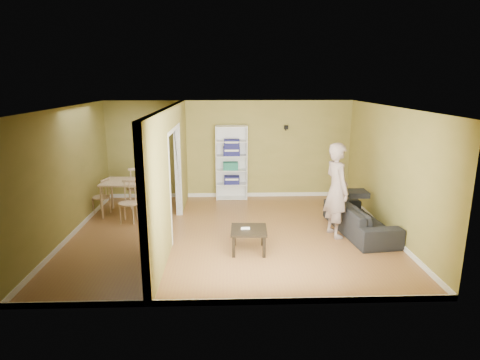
% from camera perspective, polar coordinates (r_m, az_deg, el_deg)
% --- Properties ---
extents(room_shell, '(6.50, 6.50, 6.50)m').
position_cam_1_polar(room_shell, '(8.05, -1.38, 1.03)').
color(room_shell, olive).
rests_on(room_shell, ground).
extents(partition, '(0.22, 5.50, 2.60)m').
position_cam_1_polar(partition, '(8.12, -9.87, 0.95)').
color(partition, '#9C8E45').
rests_on(partition, ground).
extents(wall_speaker, '(0.10, 0.10, 0.10)m').
position_cam_1_polar(wall_speaker, '(10.71, 6.57, 7.45)').
color(wall_speaker, black).
rests_on(wall_speaker, room_shell).
extents(sofa, '(2.22, 1.15, 0.81)m').
position_cam_1_polar(sofa, '(8.73, 16.74, -4.63)').
color(sofa, black).
rests_on(sofa, ground).
extents(person, '(0.95, 0.81, 2.26)m').
position_cam_1_polar(person, '(8.23, 13.64, -0.28)').
color(person, slate).
rests_on(person, ground).
extents(bookshelf, '(0.83, 0.36, 1.96)m').
position_cam_1_polar(bookshelf, '(10.66, -1.22, 2.50)').
color(bookshelf, white).
rests_on(bookshelf, ground).
extents(paper_box_navy_a, '(0.41, 0.26, 0.21)m').
position_cam_1_polar(paper_box_navy_a, '(10.71, -1.17, 0.02)').
color(paper_box_navy_a, '#171F4D').
rests_on(paper_box_navy_a, bookshelf).
extents(paper_box_teal, '(0.39, 0.25, 0.20)m').
position_cam_1_polar(paper_box_teal, '(10.63, -1.34, 2.01)').
color(paper_box_teal, '#1C847B').
rests_on(paper_box_teal, bookshelf).
extents(paper_box_navy_b, '(0.43, 0.28, 0.22)m').
position_cam_1_polar(paper_box_navy_b, '(10.55, -1.21, 4.11)').
color(paper_box_navy_b, navy).
rests_on(paper_box_navy_b, bookshelf).
extents(paper_box_navy_c, '(0.40, 0.26, 0.21)m').
position_cam_1_polar(paper_box_navy_c, '(10.52, -1.18, 5.18)').
color(paper_box_navy_c, navy).
rests_on(paper_box_navy_c, bookshelf).
extents(coffee_table, '(0.66, 0.66, 0.44)m').
position_cam_1_polar(coffee_table, '(7.47, 1.26, -7.47)').
color(coffee_table, black).
rests_on(coffee_table, ground).
extents(game_controller, '(0.17, 0.04, 0.03)m').
position_cam_1_polar(game_controller, '(7.44, 0.77, -6.87)').
color(game_controller, white).
rests_on(game_controller, coffee_table).
extents(dining_table, '(1.29, 0.86, 0.81)m').
position_cam_1_polar(dining_table, '(9.78, -15.24, -0.58)').
color(dining_table, '#CBB283').
rests_on(dining_table, ground).
extents(chair_left, '(0.52, 0.52, 0.87)m').
position_cam_1_polar(chair_left, '(10.06, -19.17, -2.18)').
color(chair_left, tan).
rests_on(chair_left, ground).
extents(chair_near, '(0.46, 0.46, 0.93)m').
position_cam_1_polar(chair_near, '(9.28, -15.62, -3.05)').
color(chair_near, tan).
rests_on(chair_near, ground).
extents(chair_far, '(0.61, 0.61, 1.04)m').
position_cam_1_polar(chair_far, '(10.36, -14.55, -0.90)').
color(chair_far, '#D2BB7E').
rests_on(chair_far, ground).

